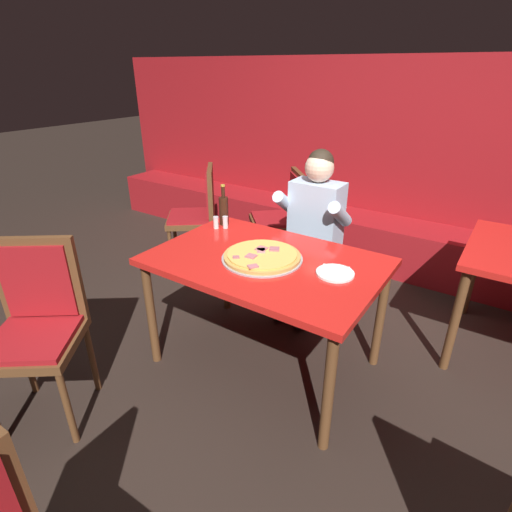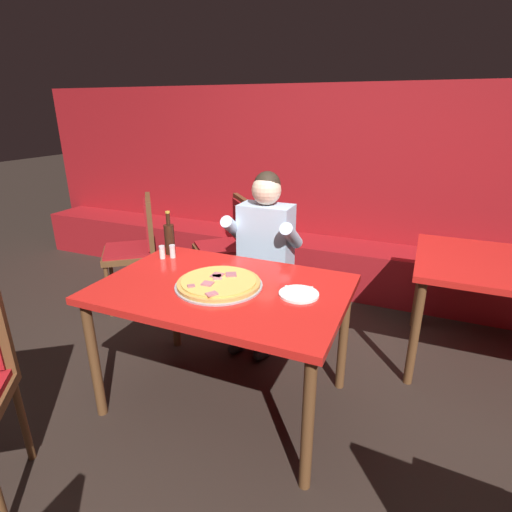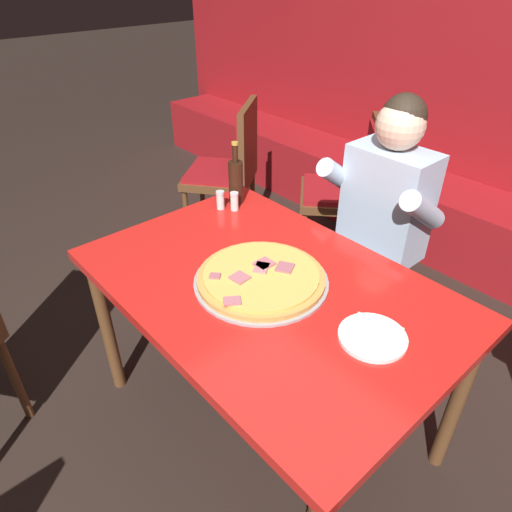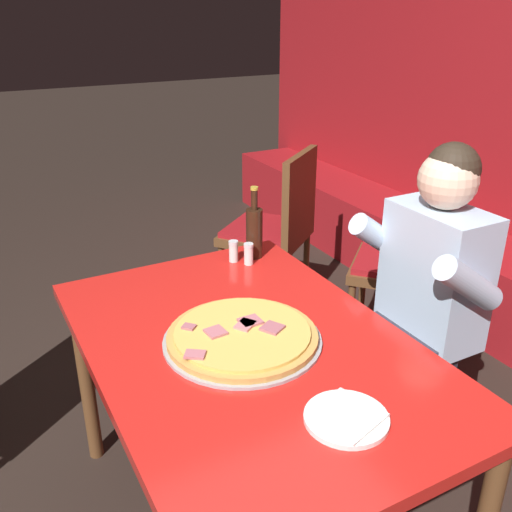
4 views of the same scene
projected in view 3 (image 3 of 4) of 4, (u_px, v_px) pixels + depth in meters
ground_plane at (265, 418)px, 2.05m from camera, size 24.00×24.00×0.00m
booth_bench at (477, 234)px, 2.95m from camera, size 6.46×0.48×0.46m
main_dining_table at (267, 300)px, 1.67m from camera, size 1.35×0.90×0.77m
pizza at (261, 278)px, 1.62m from camera, size 0.48×0.48×0.05m
plate_white_paper at (373, 337)px, 1.39m from camera, size 0.21×0.21×0.02m
beer_bottle at (236, 181)px, 2.08m from camera, size 0.07×0.07×0.29m
shaker_red_pepper_flakes at (220, 201)px, 2.07m from camera, size 0.04×0.04×0.09m
shaker_parmesan at (234, 202)px, 2.06m from camera, size 0.04×0.04×0.09m
diner_seated_blue_shirt at (373, 223)px, 2.11m from camera, size 0.53×0.53×1.27m
dining_chair_side_aisle at (230, 165)px, 3.01m from camera, size 0.62×0.62×0.98m
dining_chair_near_right at (350, 185)px, 2.76m from camera, size 0.62×0.62×0.96m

